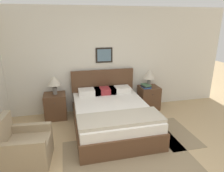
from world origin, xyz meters
TOP-DOWN VIEW (x-y plane):
  - wall_back at (0.00, 2.91)m, footprint 6.85×0.09m
  - area_rug_main at (0.10, 0.62)m, footprint 2.21×1.71m
  - area_rug_bedside at (1.29, 1.29)m, footprint 0.71×1.23m
  - bed at (0.07, 1.80)m, footprint 1.59×2.09m
  - armchair at (-1.61, 1.04)m, footprint 0.83×0.74m
  - nightstand_near_window at (-1.14, 2.60)m, footprint 0.51×0.48m
  - nightstand_by_door at (1.27, 2.60)m, footprint 0.51×0.48m
  - table_lamp_near_window at (-1.12, 2.60)m, footprint 0.31×0.31m
  - table_lamp_by_door at (1.25, 2.60)m, footprint 0.31×0.31m
  - book_thick_bottom at (1.16, 2.55)m, footprint 0.20×0.25m
  - book_hardcover_middle at (1.16, 2.55)m, footprint 0.24×0.24m
  - book_novel_upper at (1.16, 2.55)m, footprint 0.21×0.28m

SIDE VIEW (x-z plane):
  - area_rug_main at x=0.10m, z-range 0.00..0.01m
  - area_rug_bedside at x=1.29m, z-range 0.00..0.01m
  - armchair at x=-1.61m, z-range -0.13..0.69m
  - bed at x=0.07m, z-range -0.24..0.85m
  - nightstand_near_window at x=-1.14m, z-range 0.00..0.61m
  - nightstand_by_door at x=1.27m, z-range 0.00..0.61m
  - book_thick_bottom at x=1.16m, z-range 0.61..0.64m
  - book_hardcover_middle at x=1.16m, z-range 0.64..0.67m
  - book_novel_upper at x=1.16m, z-range 0.67..0.70m
  - table_lamp_near_window at x=-1.12m, z-range 0.70..1.16m
  - table_lamp_by_door at x=1.25m, z-range 0.70..1.16m
  - wall_back at x=0.00m, z-range 0.00..2.60m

